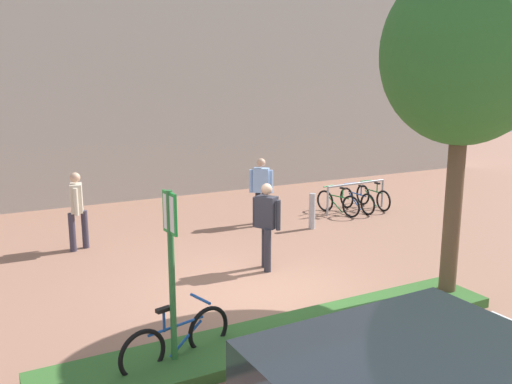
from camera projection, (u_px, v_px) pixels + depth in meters
ground_plane at (264, 290)px, 9.58m from camera, size 60.00×60.00×0.00m
building_facade at (124, 34)px, 16.20m from camera, size 28.00×1.20×10.00m
planter_strip at (288, 335)px, 7.69m from camera, size 7.00×1.10×0.16m
tree_sidewalk at (465, 55)px, 8.38m from camera, size 2.62×2.62×5.51m
parking_sign_post at (171, 255)px, 6.61m from camera, size 0.08×0.36×2.36m
bike_at_sign at (177, 340)px, 6.98m from camera, size 1.64×0.54×0.86m
bike_rack_cluster at (356, 199)px, 15.25m from camera, size 2.11×1.68×0.83m
bollard_steel at (312, 211)px, 13.43m from camera, size 0.16×0.16×0.90m
person_suited_navy at (266, 221)px, 10.42m from camera, size 0.41×0.53×1.72m
person_shirt_blue at (77, 206)px, 11.65m from camera, size 0.43×0.60×1.72m
person_casual_tan at (261, 187)px, 13.72m from camera, size 0.51×0.43×1.72m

